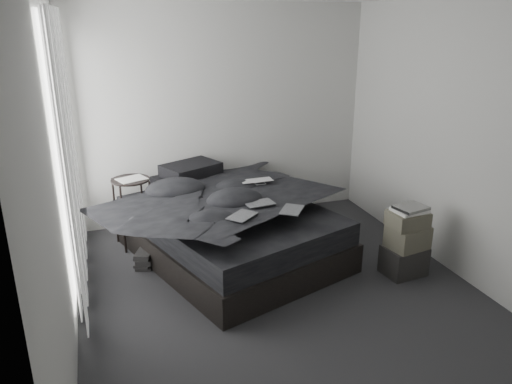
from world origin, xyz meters
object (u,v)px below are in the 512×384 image
object	(u,v)px
side_stand	(133,213)
box_lower	(404,260)
laptop	(258,176)
bed	(231,242)

from	to	relation	value
side_stand	box_lower	size ratio (longest dim) A/B	1.95
laptop	box_lower	xyz separation A→B (m)	(1.16, -1.11, -0.66)
laptop	box_lower	bearing A→B (deg)	-44.63
box_lower	bed	bearing A→B (deg)	148.68
bed	laptop	world-z (taller)	laptop
laptop	side_stand	bearing A→B (deg)	161.49
bed	box_lower	size ratio (longest dim) A/B	5.62
bed	side_stand	xyz separation A→B (m)	(-0.95, 0.60, 0.23)
laptop	side_stand	size ratio (longest dim) A/B	0.46
laptop	box_lower	size ratio (longest dim) A/B	0.90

